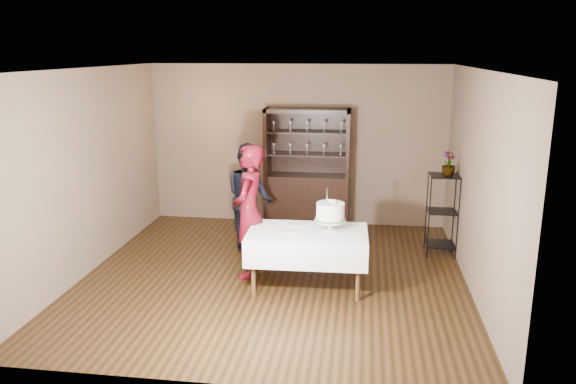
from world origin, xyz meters
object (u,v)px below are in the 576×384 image
(plant_etagere, at_px, (442,211))
(woman, at_px, (249,212))
(cake_table, at_px, (307,245))
(cake, at_px, (330,213))
(china_hutch, at_px, (307,188))
(man, at_px, (250,197))
(potted_plant, at_px, (449,164))

(plant_etagere, bearing_deg, woman, -155.91)
(cake_table, distance_m, cake, 0.49)
(china_hutch, distance_m, man, 1.41)
(cake, bearing_deg, potted_plant, 39.66)
(woman, height_order, potted_plant, woman)
(cake_table, xyz_separation_m, potted_plant, (1.85, 1.43, 0.80))
(cake, distance_m, potted_plant, 2.10)
(cake, bearing_deg, woman, 170.61)
(cake_table, relative_size, potted_plant, 4.38)
(china_hutch, relative_size, potted_plant, 5.82)
(plant_etagere, xyz_separation_m, potted_plant, (0.04, -0.03, 0.71))
(china_hutch, distance_m, cake, 2.47)
(plant_etagere, distance_m, man, 2.82)
(cake_table, height_order, man, man)
(cake_table, xyz_separation_m, woman, (-0.80, 0.30, 0.32))
(woman, height_order, man, woman)
(plant_etagere, height_order, man, man)
(woman, distance_m, potted_plant, 2.92)
(man, height_order, potted_plant, man)
(cake_table, distance_m, woman, 0.91)
(china_hutch, relative_size, woman, 1.14)
(cake, xyz_separation_m, potted_plant, (1.58, 1.31, 0.40))
(china_hutch, relative_size, cake, 3.69)
(plant_etagere, distance_m, woman, 2.87)
(woman, bearing_deg, china_hutch, 171.15)
(china_hutch, relative_size, man, 1.24)
(woman, bearing_deg, plant_etagere, 118.64)
(china_hutch, height_order, cake, china_hutch)
(china_hutch, bearing_deg, woman, -103.40)
(china_hutch, distance_m, plant_etagere, 2.33)
(woman, bearing_deg, cake_table, 74.22)
(cake_table, bearing_deg, potted_plant, 37.69)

